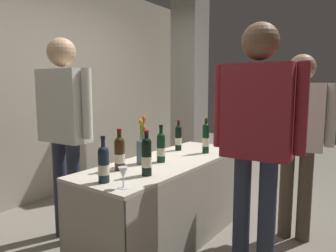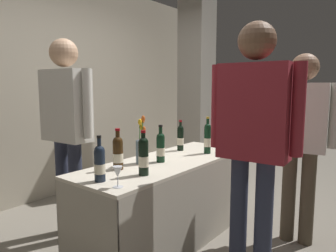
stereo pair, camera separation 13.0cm
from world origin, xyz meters
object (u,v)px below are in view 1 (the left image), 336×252
Objects in this scene: flower_vase at (142,148)px; taster_foreground_right at (257,129)px; wine_glass_near_vendor at (123,173)px; concrete_pillar at (190,73)px; tasting_table at (168,185)px; vendor_presenter at (64,119)px; display_bottle_0 at (120,153)px; featured_wine_bottle at (178,137)px.

taster_foreground_right reaches higher than flower_vase.
wine_glass_near_vendor is 0.34× the size of flower_vase.
concrete_pillar is 1.77× the size of tasting_table.
flower_vase is at bearing 28.92° from wine_glass_near_vendor.
flower_vase is 0.23× the size of vendor_presenter.
display_bottle_0 is 0.25m from flower_vase.
featured_wine_bottle is 1.14m from taster_foreground_right.
taster_foreground_right is at bearing -98.66° from tasting_table.
taster_foreground_right is (-0.53, -0.98, 0.23)m from featured_wine_bottle.
taster_foreground_right reaches higher than vendor_presenter.
display_bottle_0 reaches higher than tasting_table.
concrete_pillar is 2.65m from display_bottle_0.
wine_glass_near_vendor is 0.08× the size of vendor_presenter.
taster_foreground_right is at bearing -43.67° from wine_glass_near_vendor.
taster_foreground_right is at bearing -138.81° from concrete_pillar.
concrete_pillar is at bearing 23.44° from wine_glass_near_vendor.
display_bottle_0 is at bearing -3.03° from vendor_presenter.
concrete_pillar is at bearing 21.97° from flower_vase.
vendor_presenter is at bearing 9.40° from taster_foreground_right.
tasting_table is at bearing 14.85° from wine_glass_near_vendor.
featured_wine_bottle is 0.88m from display_bottle_0.
featured_wine_bottle is at bearing 5.59° from flower_vase.
featured_wine_bottle is at bearing 2.92° from display_bottle_0.
tasting_table is 5.82× the size of featured_wine_bottle.
tasting_table is at bearing 28.82° from vendor_presenter.
vendor_presenter is at bearing 122.74° from tasting_table.
vendor_presenter is (-0.26, 0.67, 0.23)m from flower_vase.
concrete_pillar reaches higher than taster_foreground_right.
vendor_presenter is 1.63m from taster_foreground_right.
featured_wine_bottle is at bearing -152.06° from concrete_pillar.
featured_wine_bottle is 1.10m from vendor_presenter.
concrete_pillar is 9.87× the size of display_bottle_0.
featured_wine_bottle is at bearing 51.84° from vendor_presenter.
taster_foreground_right reaches higher than featured_wine_bottle.
flower_vase is at bearing 157.54° from tasting_table.
tasting_table is 0.56m from featured_wine_bottle.
tasting_table is at bearing -158.54° from featured_wine_bottle.
wine_glass_near_vendor is at bearing -162.85° from featured_wine_bottle.
display_bottle_0 is at bearing 166.86° from tasting_table.
flower_vase is at bearing -3.85° from display_bottle_0.
display_bottle_0 is (-0.88, -0.05, 0.00)m from featured_wine_bottle.
featured_wine_bottle is 0.76× the size of flower_vase.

